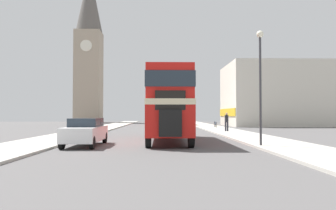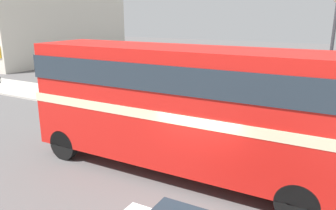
{
  "view_description": "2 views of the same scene",
  "coord_description": "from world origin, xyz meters",
  "px_view_note": "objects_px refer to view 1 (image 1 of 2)",
  "views": [
    {
      "loc": [
        0.28,
        -19.38,
        1.67
      ],
      "look_at": [
        0.74,
        1.38,
        2.29
      ],
      "focal_mm": 35.0,
      "sensor_mm": 36.0,
      "label": 1
    },
    {
      "loc": [
        -8.39,
        -3.42,
        5.19
      ],
      "look_at": [
        0.74,
        1.59,
        2.32
      ],
      "focal_mm": 35.0,
      "sensor_mm": 36.0,
      "label": 2
    }
  ],
  "objects_px": {
    "car_parked_near": "(86,132)",
    "street_lamp": "(260,70)",
    "pedestrian_walking": "(227,121)",
    "double_decker_bus": "(168,101)",
    "church_tower": "(89,43)",
    "bus_distant": "(174,109)",
    "bicycle_on_pavement": "(215,124)"
  },
  "relations": [
    {
      "from": "car_parked_near",
      "to": "street_lamp",
      "type": "distance_m",
      "value": 9.73
    },
    {
      "from": "pedestrian_walking",
      "to": "street_lamp",
      "type": "height_order",
      "value": "street_lamp"
    },
    {
      "from": "double_decker_bus",
      "to": "church_tower",
      "type": "distance_m",
      "value": 52.89
    },
    {
      "from": "bus_distant",
      "to": "street_lamp",
      "type": "relative_size",
      "value": 1.9
    },
    {
      "from": "bus_distant",
      "to": "bicycle_on_pavement",
      "type": "bearing_deg",
      "value": -71.65
    },
    {
      "from": "car_parked_near",
      "to": "bicycle_on_pavement",
      "type": "height_order",
      "value": "car_parked_near"
    },
    {
      "from": "pedestrian_walking",
      "to": "church_tower",
      "type": "distance_m",
      "value": 46.7
    },
    {
      "from": "bicycle_on_pavement",
      "to": "street_lamp",
      "type": "height_order",
      "value": "street_lamp"
    },
    {
      "from": "bus_distant",
      "to": "car_parked_near",
      "type": "xyz_separation_m",
      "value": [
        -6.12,
        -35.81,
        -1.83
      ]
    },
    {
      "from": "church_tower",
      "to": "car_parked_near",
      "type": "bearing_deg",
      "value": -77.73
    },
    {
      "from": "double_decker_bus",
      "to": "church_tower",
      "type": "relative_size",
      "value": 0.31
    },
    {
      "from": "bicycle_on_pavement",
      "to": "car_parked_near",
      "type": "bearing_deg",
      "value": -115.89
    },
    {
      "from": "double_decker_bus",
      "to": "car_parked_near",
      "type": "bearing_deg",
      "value": -145.96
    },
    {
      "from": "pedestrian_walking",
      "to": "double_decker_bus",
      "type": "bearing_deg",
      "value": -119.78
    },
    {
      "from": "street_lamp",
      "to": "pedestrian_walking",
      "type": "bearing_deg",
      "value": 85.44
    },
    {
      "from": "double_decker_bus",
      "to": "pedestrian_walking",
      "type": "relative_size",
      "value": 5.88
    },
    {
      "from": "bus_distant",
      "to": "church_tower",
      "type": "height_order",
      "value": "church_tower"
    },
    {
      "from": "bus_distant",
      "to": "bicycle_on_pavement",
      "type": "height_order",
      "value": "bus_distant"
    },
    {
      "from": "double_decker_bus",
      "to": "street_lamp",
      "type": "distance_m",
      "value": 6.41
    },
    {
      "from": "pedestrian_walking",
      "to": "bicycle_on_pavement",
      "type": "xyz_separation_m",
      "value": [
        0.43,
        8.92,
        -0.63
      ]
    },
    {
      "from": "street_lamp",
      "to": "church_tower",
      "type": "xyz_separation_m",
      "value": [
        -20.31,
        52.62,
        12.93
      ]
    },
    {
      "from": "car_parked_near",
      "to": "street_lamp",
      "type": "bearing_deg",
      "value": -7.27
    },
    {
      "from": "bus_distant",
      "to": "street_lamp",
      "type": "height_order",
      "value": "street_lamp"
    },
    {
      "from": "pedestrian_walking",
      "to": "church_tower",
      "type": "bearing_deg",
      "value": 119.22
    },
    {
      "from": "car_parked_near",
      "to": "church_tower",
      "type": "distance_m",
      "value": 55.08
    },
    {
      "from": "pedestrian_walking",
      "to": "bicycle_on_pavement",
      "type": "height_order",
      "value": "pedestrian_walking"
    },
    {
      "from": "double_decker_bus",
      "to": "bicycle_on_pavement",
      "type": "bearing_deg",
      "value": 71.93
    },
    {
      "from": "bus_distant",
      "to": "church_tower",
      "type": "distance_m",
      "value": 27.37
    },
    {
      "from": "pedestrian_walking",
      "to": "bicycle_on_pavement",
      "type": "distance_m",
      "value": 8.95
    },
    {
      "from": "pedestrian_walking",
      "to": "car_parked_near",
      "type": "bearing_deg",
      "value": -128.05
    },
    {
      "from": "church_tower",
      "to": "double_decker_bus",
      "type": "bearing_deg",
      "value": -72.05
    },
    {
      "from": "double_decker_bus",
      "to": "car_parked_near",
      "type": "height_order",
      "value": "double_decker_bus"
    }
  ]
}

